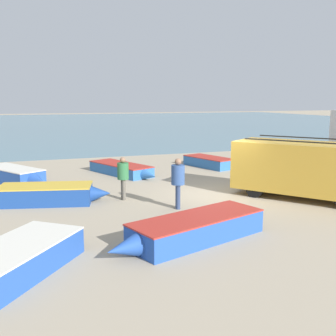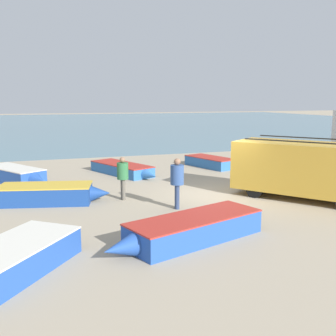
{
  "view_description": "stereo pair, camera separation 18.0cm",
  "coord_description": "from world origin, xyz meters",
  "px_view_note": "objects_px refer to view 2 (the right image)",
  "views": [
    {
      "loc": [
        -7.14,
        -13.85,
        3.8
      ],
      "look_at": [
        -1.78,
        1.27,
        1.0
      ],
      "focal_mm": 42.0,
      "sensor_mm": 36.0,
      "label": 1
    },
    {
      "loc": [
        -6.97,
        -13.91,
        3.8
      ],
      "look_at": [
        -1.78,
        1.27,
        1.0
      ],
      "focal_mm": 42.0,
      "sensor_mm": 36.0,
      "label": 2
    }
  ],
  "objects_px": {
    "fishing_rowboat_5": "(16,175)",
    "fisherman_1": "(123,174)",
    "parked_van": "(306,168)",
    "fisherman_0": "(177,179)",
    "fishing_rowboat_6": "(11,260)",
    "fishing_rowboat_2": "(190,229)",
    "fishing_rowboat_3": "(123,169)",
    "fishing_rowboat_4": "(50,194)",
    "fishing_rowboat_0": "(209,162)"
  },
  "relations": [
    {
      "from": "fishing_rowboat_6",
      "to": "parked_van",
      "type": "bearing_deg",
      "value": 146.86
    },
    {
      "from": "fishing_rowboat_3",
      "to": "fishing_rowboat_4",
      "type": "distance_m",
      "value": 6.04
    },
    {
      "from": "fishing_rowboat_5",
      "to": "fishing_rowboat_6",
      "type": "distance_m",
      "value": 10.39
    },
    {
      "from": "fishing_rowboat_2",
      "to": "fisherman_0",
      "type": "height_order",
      "value": "fisherman_0"
    },
    {
      "from": "fishing_rowboat_0",
      "to": "parked_van",
      "type": "bearing_deg",
      "value": 165.37
    },
    {
      "from": "fishing_rowboat_6",
      "to": "fishing_rowboat_4",
      "type": "bearing_deg",
      "value": -151.66
    },
    {
      "from": "fishing_rowboat_2",
      "to": "parked_van",
      "type": "bearing_deg",
      "value": -172.59
    },
    {
      "from": "parked_van",
      "to": "fishing_rowboat_3",
      "type": "distance_m",
      "value": 9.19
    },
    {
      "from": "fishing_rowboat_3",
      "to": "fishing_rowboat_5",
      "type": "distance_m",
      "value": 5.16
    },
    {
      "from": "fishing_rowboat_2",
      "to": "fisherman_1",
      "type": "relative_size",
      "value": 2.94
    },
    {
      "from": "fishing_rowboat_3",
      "to": "fishing_rowboat_6",
      "type": "relative_size",
      "value": 1.3
    },
    {
      "from": "fishing_rowboat_5",
      "to": "fishing_rowboat_4",
      "type": "bearing_deg",
      "value": -15.07
    },
    {
      "from": "fisherman_0",
      "to": "fisherman_1",
      "type": "relative_size",
      "value": 1.08
    },
    {
      "from": "fishing_rowboat_2",
      "to": "fishing_rowboat_4",
      "type": "xyz_separation_m",
      "value": [
        -3.44,
        5.43,
        0.01
      ]
    },
    {
      "from": "fisherman_1",
      "to": "fishing_rowboat_6",
      "type": "bearing_deg",
      "value": -121.59
    },
    {
      "from": "fishing_rowboat_3",
      "to": "fishing_rowboat_5",
      "type": "bearing_deg",
      "value": -109.28
    },
    {
      "from": "parked_van",
      "to": "fishing_rowboat_4",
      "type": "bearing_deg",
      "value": -142.43
    },
    {
      "from": "fishing_rowboat_3",
      "to": "fishing_rowboat_4",
      "type": "relative_size",
      "value": 1.11
    },
    {
      "from": "parked_van",
      "to": "fishing_rowboat_6",
      "type": "xyz_separation_m",
      "value": [
        -10.5,
        -3.53,
        -0.88
      ]
    },
    {
      "from": "fishing_rowboat_5",
      "to": "fishing_rowboat_3",
      "type": "bearing_deg",
      "value": 61.81
    },
    {
      "from": "fisherman_0",
      "to": "parked_van",
      "type": "bearing_deg",
      "value": 14.98
    },
    {
      "from": "fishing_rowboat_3",
      "to": "fishing_rowboat_4",
      "type": "bearing_deg",
      "value": -62.53
    },
    {
      "from": "parked_van",
      "to": "fisherman_0",
      "type": "bearing_deg",
      "value": -130.26
    },
    {
      "from": "fishing_rowboat_4",
      "to": "fisherman_0",
      "type": "bearing_deg",
      "value": -14.81
    },
    {
      "from": "fishing_rowboat_4",
      "to": "fishing_rowboat_6",
      "type": "bearing_deg",
      "value": -86.44
    },
    {
      "from": "fishing_rowboat_2",
      "to": "fishing_rowboat_4",
      "type": "bearing_deg",
      "value": -76.06
    },
    {
      "from": "fishing_rowboat_3",
      "to": "fisherman_1",
      "type": "bearing_deg",
      "value": -35.76
    },
    {
      "from": "fishing_rowboat_3",
      "to": "fisherman_0",
      "type": "height_order",
      "value": "fisherman_0"
    },
    {
      "from": "parked_van",
      "to": "fishing_rowboat_2",
      "type": "height_order",
      "value": "parked_van"
    },
    {
      "from": "fishing_rowboat_0",
      "to": "fishing_rowboat_3",
      "type": "bearing_deg",
      "value": 80.23
    },
    {
      "from": "fishing_rowboat_0",
      "to": "fishing_rowboat_6",
      "type": "bearing_deg",
      "value": 120.92
    },
    {
      "from": "parked_van",
      "to": "fishing_rowboat_2",
      "type": "xyz_separation_m",
      "value": [
        -6.0,
        -2.9,
        -0.88
      ]
    },
    {
      "from": "fishing_rowboat_4",
      "to": "fishing_rowboat_6",
      "type": "relative_size",
      "value": 1.17
    },
    {
      "from": "fishing_rowboat_6",
      "to": "fishing_rowboat_0",
      "type": "bearing_deg",
      "value": 177.04
    },
    {
      "from": "fishing_rowboat_6",
      "to": "fisherman_1",
      "type": "height_order",
      "value": "fisherman_1"
    },
    {
      "from": "fishing_rowboat_5",
      "to": "fisherman_0",
      "type": "bearing_deg",
      "value": 7.95
    },
    {
      "from": "fishing_rowboat_4",
      "to": "fishing_rowboat_5",
      "type": "distance_m",
      "value": 4.51
    },
    {
      "from": "fishing_rowboat_6",
      "to": "fisherman_0",
      "type": "xyz_separation_m",
      "value": [
        5.29,
        3.8,
        0.74
      ]
    },
    {
      "from": "fishing_rowboat_3",
      "to": "fishing_rowboat_5",
      "type": "relative_size",
      "value": 1.17
    },
    {
      "from": "fishing_rowboat_2",
      "to": "fishing_rowboat_6",
      "type": "bearing_deg",
      "value": -10.38
    },
    {
      "from": "parked_van",
      "to": "fisherman_0",
      "type": "relative_size",
      "value": 3.11
    },
    {
      "from": "fishing_rowboat_2",
      "to": "fisherman_1",
      "type": "distance_m",
      "value": 5.13
    },
    {
      "from": "fishing_rowboat_5",
      "to": "fisherman_1",
      "type": "bearing_deg",
      "value": 8.27
    },
    {
      "from": "fishing_rowboat_4",
      "to": "fishing_rowboat_6",
      "type": "xyz_separation_m",
      "value": [
        -1.06,
        -6.07,
        -0.01
      ]
    },
    {
      "from": "fishing_rowboat_4",
      "to": "fishing_rowboat_5",
      "type": "height_order",
      "value": "fishing_rowboat_5"
    },
    {
      "from": "parked_van",
      "to": "fishing_rowboat_6",
      "type": "relative_size",
      "value": 1.56
    },
    {
      "from": "fishing_rowboat_4",
      "to": "fisherman_1",
      "type": "height_order",
      "value": "fisherman_1"
    },
    {
      "from": "parked_van",
      "to": "fisherman_1",
      "type": "height_order",
      "value": "parked_van"
    },
    {
      "from": "fishing_rowboat_5",
      "to": "fisherman_1",
      "type": "distance_m",
      "value": 6.24
    },
    {
      "from": "parked_van",
      "to": "fishing_rowboat_4",
      "type": "height_order",
      "value": "parked_van"
    }
  ]
}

